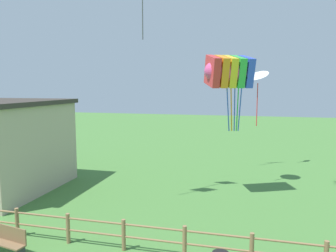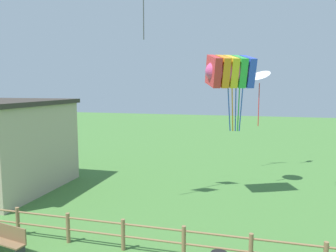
{
  "view_description": "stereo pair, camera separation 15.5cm",
  "coord_description": "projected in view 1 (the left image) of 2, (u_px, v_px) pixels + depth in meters",
  "views": [
    {
      "loc": [
        3.01,
        -3.75,
        5.59
      ],
      "look_at": [
        0.0,
        8.2,
        4.1
      ],
      "focal_mm": 35.0,
      "sensor_mm": 36.0,
      "label": 1
    },
    {
      "loc": [
        3.16,
        -3.71,
        5.59
      ],
      "look_at": [
        0.0,
        8.2,
        4.1
      ],
      "focal_mm": 35.0,
      "sensor_mm": 36.0,
      "label": 2
    }
  ],
  "objects": [
    {
      "name": "wooden_fence",
      "position": [
        153.0,
        236.0,
        10.9
      ],
      "size": [
        19.23,
        0.14,
        1.1
      ],
      "color": "olive",
      "rests_on": "ground_plane"
    },
    {
      "name": "kite_white_delta",
      "position": [
        258.0,
        76.0,
        17.99
      ],
      "size": [
        1.55,
        1.52,
        3.14
      ],
      "color": "white"
    },
    {
      "name": "kite_rainbow_parafoil",
      "position": [
        229.0,
        71.0,
        15.95
      ],
      "size": [
        2.95,
        2.53,
        3.76
      ],
      "color": "#E54C8C"
    },
    {
      "name": "park_bench_by_building",
      "position": [
        7.0,
        240.0,
        10.91
      ],
      "size": [
        1.62,
        0.69,
        0.95
      ],
      "color": "brown",
      "rests_on": "ground_plane"
    }
  ]
}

